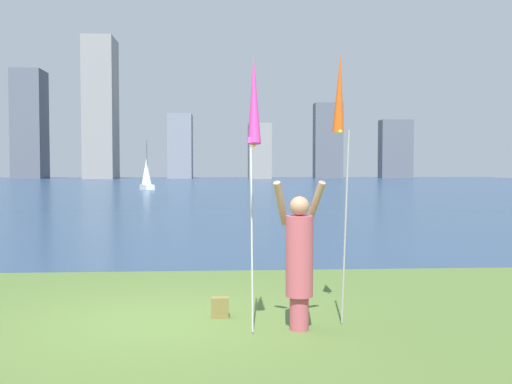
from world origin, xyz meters
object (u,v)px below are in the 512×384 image
Objects in this scene: kite_flag_left at (254,106)px; kite_flag_right at (340,100)px; person at (299,257)px; bag at (220,308)px; sailboat_7 at (147,175)px.

kite_flag_left is 1.53m from kite_flag_right.
bag is at bearing 158.78° from person.
kite_flag_right reaches higher than kite_flag_left.
kite_flag_left is at bearing -144.66° from kite_flag_right.
kite_flag_left reaches higher than person.
kite_flag_left is 12.03× the size of bag.
bag is 49.33m from sailboat_7.
kite_flag_right is at bearing -79.89° from sailboat_7.
kite_flag_right is at bearing 48.62° from person.
sailboat_7 is at bearing 98.25° from bag.
kite_flag_left is 0.75× the size of sailboat_7.
person is at bearing 33.47° from kite_flag_left.
bag is (-1.04, 0.67, -0.82)m from person.
person is 50.13m from sailboat_7.
kite_flag_right is 49.80m from sailboat_7.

